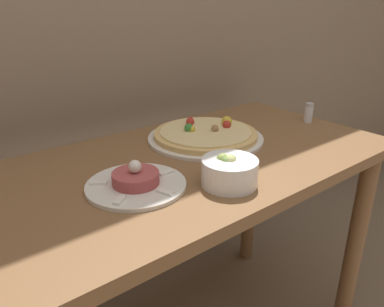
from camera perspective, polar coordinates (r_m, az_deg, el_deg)
name	(u,v)px	position (r m, az deg, el deg)	size (l,w,h in m)	color
dining_table	(183,198)	(1.11, -1.41, -6.73)	(1.30, 0.64, 0.77)	brown
pizza_plate	(206,135)	(1.21, 2.09, 2.86)	(0.37, 0.37, 0.06)	silver
tartare_plate	(136,182)	(0.91, -8.54, -4.30)	(0.24, 0.24, 0.07)	silver
small_bowl	(229,171)	(0.91, 5.73, -2.69)	(0.14, 0.14, 0.08)	white
salt_shaker	(309,113)	(1.45, 17.35, 5.95)	(0.03, 0.03, 0.07)	silver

